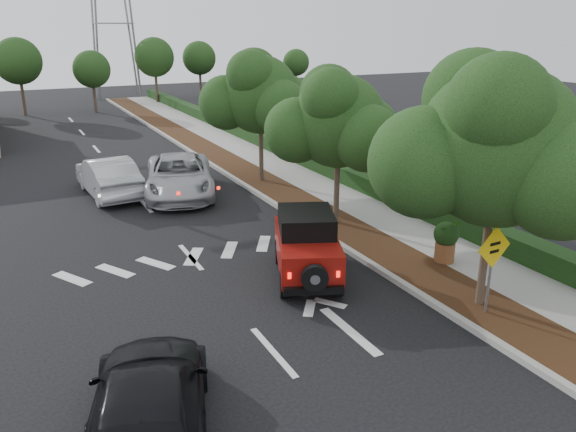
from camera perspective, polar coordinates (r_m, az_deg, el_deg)
ground at (r=12.79m, az=-1.52°, el=-13.62°), size 120.00×120.00×0.00m
curb at (r=24.58m, az=-3.86°, el=2.77°), size 0.20×70.00×0.15m
planting_strip at (r=24.98m, az=-1.75°, el=3.03°), size 1.80×70.00×0.12m
sidewalk at (r=25.81m, az=2.08°, el=3.55°), size 2.00×70.00×0.12m
hedge at (r=26.41m, az=4.76°, el=4.61°), size 0.80×70.00×0.80m
transmission_tower at (r=59.13m, az=-16.73°, el=11.41°), size 7.00×4.00×28.00m
street_tree_near at (r=15.38m, az=18.76°, el=-8.74°), size 3.80×3.80×5.92m
street_tree_mid at (r=20.38m, az=4.86°, el=-0.90°), size 3.20×3.20×5.32m
street_tree_far at (r=25.87m, az=-2.69°, el=3.44°), size 3.40×3.40×5.62m
red_jeep at (r=15.96m, az=1.87°, el=-2.86°), size 2.82×3.88×1.90m
silver_suv_ahead at (r=24.17m, az=-10.99°, el=4.02°), size 4.21×6.42×1.64m
black_suv_oncoming at (r=10.28m, az=-13.98°, el=-18.44°), size 3.44×5.41×1.46m
silver_sedan_oncoming at (r=24.86m, az=-17.81°, el=3.87°), size 2.08×5.09×1.64m
speed_hump_sign at (r=14.35m, az=20.06°, el=-4.04°), size 1.06×0.10×2.26m
terracotta_planter at (r=17.32m, az=15.75°, el=-2.13°), size 0.74×0.74×1.29m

